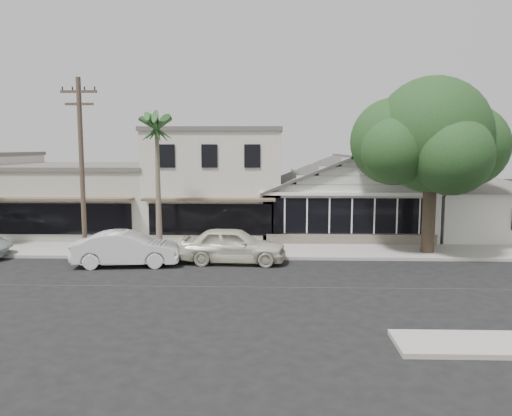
{
  "coord_description": "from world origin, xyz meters",
  "views": [
    {
      "loc": [
        0.49,
        -19.46,
        5.6
      ],
      "look_at": [
        -0.31,
        6.0,
        2.48
      ],
      "focal_mm": 35.0,
      "sensor_mm": 36.0,
      "label": 1
    }
  ],
  "objects_px": {
    "car_0": "(233,245)",
    "utility_pole": "(82,163)",
    "shade_tree": "(429,139)",
    "car_1": "(127,249)"
  },
  "relations": [
    {
      "from": "utility_pole",
      "to": "shade_tree",
      "type": "bearing_deg",
      "value": 4.77
    },
    {
      "from": "shade_tree",
      "to": "car_1",
      "type": "bearing_deg",
      "value": -168.08
    },
    {
      "from": "car_0",
      "to": "car_1",
      "type": "bearing_deg",
      "value": 101.47
    },
    {
      "from": "utility_pole",
      "to": "car_0",
      "type": "relative_size",
      "value": 1.76
    },
    {
      "from": "car_1",
      "to": "shade_tree",
      "type": "bearing_deg",
      "value": -83.94
    },
    {
      "from": "shade_tree",
      "to": "car_0",
      "type": "bearing_deg",
      "value": -166.42
    },
    {
      "from": "car_0",
      "to": "shade_tree",
      "type": "height_order",
      "value": "shade_tree"
    },
    {
      "from": "car_0",
      "to": "car_1",
      "type": "distance_m",
      "value": 5.06
    },
    {
      "from": "car_0",
      "to": "shade_tree",
      "type": "bearing_deg",
      "value": -73.51
    },
    {
      "from": "car_0",
      "to": "utility_pole",
      "type": "bearing_deg",
      "value": 85.91
    }
  ]
}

